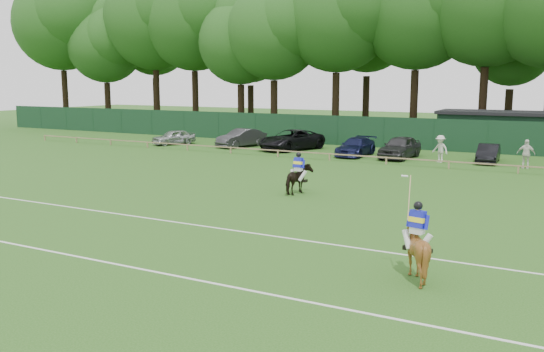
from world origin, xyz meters
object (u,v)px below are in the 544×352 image
Objects in this scene: horse_chestnut at (416,250)px; horse_dark at (298,179)px; sedan_grey at (241,138)px; sedan_navy at (356,147)px; sedan_silver at (174,137)px; spectator_mid at (526,154)px; spectator_left at (440,149)px; estate_black at (488,153)px; hatch_grey at (400,147)px; utility_shed at (493,130)px; suv_black at (291,140)px.

horse_dark is at bearing -36.69° from horse_chestnut.
sedan_navy is at bearing 11.43° from sedan_grey.
spectator_mid is (27.71, -0.54, 0.28)m from sedan_silver.
sedan_silver is 22.43m from spectator_left.
horse_chestnut is at bearing -17.15° from sedan_silver.
estate_black is (9.00, 0.87, -0.04)m from sedan_navy.
hatch_grey is 10.08m from utility_shed.
utility_shed is at bearing -99.20° from horse_dark.
horse_chestnut is 0.89× the size of spectator_mid.
horse_dark is 0.20× the size of utility_shed.
sedan_grey is at bearing -160.99° from suv_black.
utility_shed reaches higher than estate_black.
sedan_silver is at bearing 177.68° from spectator_mid.
utility_shed reaches higher than horse_chestnut.
horse_dark is 0.93× the size of spectator_left.
sedan_grey is 0.97× the size of hatch_grey.
horse_dark is at bearing -123.89° from spectator_mid.
sedan_grey is at bearing -156.87° from utility_shed.
sedan_navy is (16.28, 0.28, 0.02)m from sedan_silver.
horse_chestnut reaches higher than suv_black.
suv_black is at bearing -150.69° from utility_shed.
utility_shed is at bearing -73.63° from horse_chestnut.
utility_shed is at bearing 47.48° from suv_black.
hatch_grey is 2.54× the size of spectator_mid.
sedan_silver is at bearing -151.86° from sedan_grey.
spectator_mid reaches higher than suv_black.
suv_black is 3.12× the size of spectator_mid.
spectator_left is at bearing -102.61° from utility_shed.
spectator_left is at bearing -67.08° from horse_chestnut.
suv_black reaches higher than hatch_grey.
horse_dark is 17.83m from suv_black.
estate_black is at bearing -108.11° from horse_dark.
spectator_left is at bearing -3.74° from sedan_navy.
horse_dark is 14.75m from spectator_left.
sedan_grey is 13.49m from hatch_grey.
sedan_grey is (-20.73, 25.10, -0.07)m from horse_chestnut.
hatch_grey is 1.24× the size of estate_black.
estate_black is (25.29, 1.15, -0.02)m from sedan_silver.
sedan_grey is 0.79× the size of suv_black.
spectator_mid is at bearing -79.84° from horse_chestnut.
sedan_silver is at bearing -156.72° from spectator_left.
sedan_grey is 0.99× the size of sedan_navy.
hatch_grey is at bearing 25.87° from sedan_silver.
suv_black is 16.04m from utility_shed.
hatch_grey is at bearing 172.07° from spectator_mid.
horse_dark is at bearing -13.28° from sedan_silver.
estate_black is (-1.46, 25.02, -0.20)m from horse_chestnut.
sedan_grey is 2.46× the size of spectator_mid.
sedan_silver is at bearing -154.86° from suv_black.
utility_shed is (5.04, 8.70, 0.75)m from hatch_grey.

